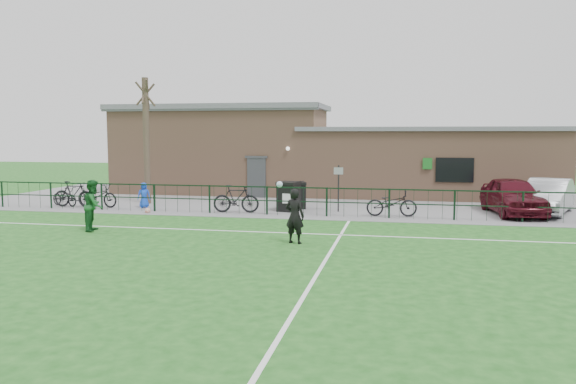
% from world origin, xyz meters
% --- Properties ---
extents(ground, '(90.00, 90.00, 0.00)m').
position_xyz_m(ground, '(0.00, 0.00, 0.00)').
color(ground, '#185017').
rests_on(ground, ground).
extents(paving_strip, '(34.00, 13.00, 0.02)m').
position_xyz_m(paving_strip, '(0.00, 13.50, 0.01)').
color(paving_strip, slate).
rests_on(paving_strip, ground).
extents(pitch_line_touch, '(28.00, 0.10, 0.01)m').
position_xyz_m(pitch_line_touch, '(0.00, 7.80, 0.00)').
color(pitch_line_touch, white).
rests_on(pitch_line_touch, ground).
extents(pitch_line_mid, '(28.00, 0.10, 0.01)m').
position_xyz_m(pitch_line_mid, '(0.00, 4.00, 0.00)').
color(pitch_line_mid, white).
rests_on(pitch_line_mid, ground).
extents(pitch_line_perp, '(0.10, 16.00, 0.01)m').
position_xyz_m(pitch_line_perp, '(2.00, 0.00, 0.00)').
color(pitch_line_perp, white).
rests_on(pitch_line_perp, ground).
extents(perimeter_fence, '(28.00, 0.10, 1.20)m').
position_xyz_m(perimeter_fence, '(0.00, 8.00, 0.60)').
color(perimeter_fence, black).
rests_on(perimeter_fence, ground).
extents(bare_tree, '(0.30, 0.30, 6.00)m').
position_xyz_m(bare_tree, '(-8.00, 10.50, 3.00)').
color(bare_tree, '#403227').
rests_on(bare_tree, ground).
extents(wheelie_bin_left, '(0.97, 1.03, 1.11)m').
position_xyz_m(wheelie_bin_left, '(-0.66, 10.15, 0.58)').
color(wheelie_bin_left, black).
rests_on(wheelie_bin_left, paving_strip).
extents(wheelie_bin_right, '(0.96, 1.04, 1.19)m').
position_xyz_m(wheelie_bin_right, '(-0.82, 9.21, 0.62)').
color(wheelie_bin_right, black).
rests_on(wheelie_bin_right, paving_strip).
extents(sign_post, '(0.06, 0.06, 2.00)m').
position_xyz_m(sign_post, '(1.31, 9.46, 1.02)').
color(sign_post, black).
rests_on(sign_post, paving_strip).
extents(car_maroon, '(2.37, 4.75, 1.55)m').
position_xyz_m(car_maroon, '(8.51, 10.08, 0.80)').
color(car_maroon, '#4B0D18').
rests_on(car_maroon, paving_strip).
extents(car_silver, '(3.12, 4.71, 1.47)m').
position_xyz_m(car_silver, '(10.00, 10.60, 0.75)').
color(car_silver, '#9C9EA3').
rests_on(car_silver, paving_strip).
extents(bicycle_a, '(1.78, 1.15, 0.88)m').
position_xyz_m(bicycle_a, '(-11.38, 8.86, 0.46)').
color(bicycle_a, black).
rests_on(bicycle_a, paving_strip).
extents(bicycle_b, '(1.98, 0.59, 1.19)m').
position_xyz_m(bicycle_b, '(-10.75, 8.60, 0.61)').
color(bicycle_b, black).
rests_on(bicycle_b, paving_strip).
extents(bicycle_c, '(2.10, 0.97, 1.07)m').
position_xyz_m(bicycle_c, '(-9.64, 8.78, 0.55)').
color(bicycle_c, black).
rests_on(bicycle_c, paving_strip).
extents(bicycle_d, '(2.01, 0.76, 1.18)m').
position_xyz_m(bicycle_d, '(-2.92, 8.31, 0.61)').
color(bicycle_d, black).
rests_on(bicycle_d, paving_strip).
extents(bicycle_e, '(2.07, 0.85, 1.06)m').
position_xyz_m(bicycle_e, '(3.59, 8.52, 0.55)').
color(bicycle_e, black).
rests_on(bicycle_e, paving_strip).
extents(spectator_child, '(0.66, 0.55, 1.15)m').
position_xyz_m(spectator_child, '(-7.44, 8.93, 0.60)').
color(spectator_child, blue).
rests_on(spectator_child, paving_strip).
extents(goalkeeper_kick, '(1.47, 2.84, 1.70)m').
position_xyz_m(goalkeeper_kick, '(0.74, 2.35, 0.87)').
color(goalkeeper_kick, black).
rests_on(goalkeeper_kick, ground).
extents(outfield_player, '(0.86, 1.00, 1.78)m').
position_xyz_m(outfield_player, '(-6.52, 3.15, 0.89)').
color(outfield_player, '#175322').
rests_on(outfield_player, ground).
extents(ball_ground, '(0.24, 0.24, 0.24)m').
position_xyz_m(ball_ground, '(-6.58, 7.46, 0.12)').
color(ball_ground, silver).
rests_on(ball_ground, ground).
extents(clubhouse, '(24.25, 5.40, 4.96)m').
position_xyz_m(clubhouse, '(-0.88, 16.50, 2.22)').
color(clubhouse, '#A1755A').
rests_on(clubhouse, ground).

